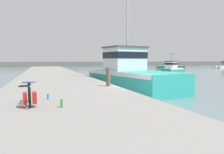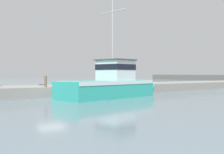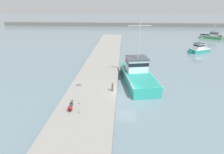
% 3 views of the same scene
% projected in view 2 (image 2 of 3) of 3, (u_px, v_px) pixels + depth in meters
% --- Properties ---
extents(ground_plane, '(320.00, 320.00, 0.00)m').
position_uv_depth(ground_plane, '(52.00, 99.00, 24.49)').
color(ground_plane, slate).
extents(dock_pier, '(6.06, 80.00, 0.96)m').
position_uv_depth(dock_pier, '(35.00, 91.00, 28.00)').
color(dock_pier, gray).
rests_on(dock_pier, ground_plane).
extents(fishing_boat_main, '(5.27, 11.42, 9.51)m').
position_uv_depth(fishing_boat_main, '(110.00, 84.00, 26.11)').
color(fishing_boat_main, teal).
rests_on(fishing_boat_main, ground_plane).
extents(mooring_post, '(0.24, 0.24, 1.05)m').
position_uv_depth(mooring_post, '(46.00, 81.00, 25.98)').
color(mooring_post, brown).
rests_on(mooring_post, dock_pier).
extents(hose_coil, '(0.56, 0.56, 0.05)m').
position_uv_depth(hose_coil, '(41.00, 85.00, 30.43)').
color(hose_coil, black).
rests_on(hose_coil, dock_pier).
extents(water_bottle_on_curb, '(0.06, 0.06, 0.19)m').
position_uv_depth(water_bottle_on_curb, '(1.00, 86.00, 26.92)').
color(water_bottle_on_curb, blue).
rests_on(water_bottle_on_curb, dock_pier).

